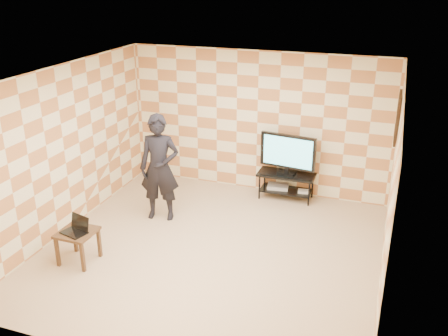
{
  "coord_description": "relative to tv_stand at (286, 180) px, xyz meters",
  "views": [
    {
      "loc": [
        2.39,
        -6.23,
        4.07
      ],
      "look_at": [
        0.0,
        0.6,
        1.15
      ],
      "focal_mm": 40.0,
      "sensor_mm": 36.0,
      "label": 1
    }
  ],
  "objects": [
    {
      "name": "person",
      "position": [
        -1.88,
        -1.47,
        0.56
      ],
      "size": [
        0.75,
        0.58,
        1.85
      ],
      "primitive_type": "imported",
      "rotation": [
        0.0,
        0.0,
        0.22
      ],
      "color": "black",
      "rests_on": "floor"
    },
    {
      "name": "wall_art",
      "position": [
        1.81,
        -0.69,
        1.58
      ],
      "size": [
        0.04,
        0.72,
        0.72
      ],
      "color": "black",
      "rests_on": "wall_right"
    },
    {
      "name": "tv_stand",
      "position": [
        0.0,
        0.0,
        0.0
      ],
      "size": [
        1.06,
        0.48,
        0.5
      ],
      "color": "black",
      "rests_on": "floor"
    },
    {
      "name": "wall_left",
      "position": [
        -3.16,
        -2.24,
        0.98
      ],
      "size": [
        0.02,
        5.0,
        2.7
      ],
      "primitive_type": "cube",
      "color": "beige",
      "rests_on": "ground"
    },
    {
      "name": "wall_front",
      "position": [
        -0.66,
        -4.74,
        0.98
      ],
      "size": [
        5.0,
        0.02,
        2.7
      ],
      "primitive_type": "cube",
      "color": "beige",
      "rests_on": "ground"
    },
    {
      "name": "wall_back",
      "position": [
        -0.66,
        0.26,
        0.98
      ],
      "size": [
        5.0,
        0.02,
        2.7
      ],
      "primitive_type": "cube",
      "color": "beige",
      "rests_on": "ground"
    },
    {
      "name": "side_table",
      "position": [
        -2.41,
        -3.16,
        0.04
      ],
      "size": [
        0.52,
        0.52,
        0.5
      ],
      "color": "#392718",
      "rests_on": "floor"
    },
    {
      "name": "game_console",
      "position": [
        0.33,
        -0.02,
        -0.17
      ],
      "size": [
        0.22,
        0.17,
        0.04
      ],
      "primitive_type": "cube",
      "rotation": [
        0.0,
        0.0,
        0.15
      ],
      "color": "silver",
      "rests_on": "tv_stand"
    },
    {
      "name": "dvd_player",
      "position": [
        -0.16,
        0.02,
        -0.16
      ],
      "size": [
        0.42,
        0.33,
        0.06
      ],
      "primitive_type": "cube",
      "rotation": [
        0.0,
        0.0,
        0.14
      ],
      "color": "#AFAFB1",
      "rests_on": "tv_stand"
    },
    {
      "name": "ceiling",
      "position": [
        -0.66,
        -2.24,
        2.33
      ],
      "size": [
        5.0,
        5.0,
        0.02
      ],
      "primitive_type": "cube",
      "color": "white",
      "rests_on": "wall_back"
    },
    {
      "name": "laptop",
      "position": [
        -2.4,
        -3.17,
        0.19
      ],
      "size": [
        0.42,
        0.36,
        0.24
      ],
      "color": "black",
      "rests_on": "side_table"
    },
    {
      "name": "wall_right",
      "position": [
        1.84,
        -2.24,
        0.98
      ],
      "size": [
        0.02,
        5.0,
        2.7
      ],
      "primitive_type": "cube",
      "color": "beige",
      "rests_on": "ground"
    },
    {
      "name": "tv",
      "position": [
        0.0,
        -0.0,
        0.55
      ],
      "size": [
        1.04,
        0.24,
        0.76
      ],
      "color": "black",
      "rests_on": "tv_stand"
    },
    {
      "name": "floor",
      "position": [
        -0.66,
        -2.24,
        -0.37
      ],
      "size": [
        5.0,
        5.0,
        0.0
      ],
      "primitive_type": "plane",
      "color": "tan",
      "rests_on": "ground"
    }
  ]
}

